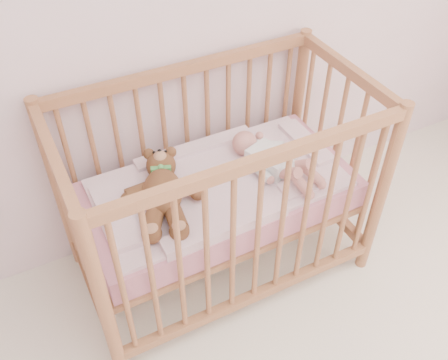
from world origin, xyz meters
TOP-DOWN VIEW (x-y plane):
  - crib at (-0.04, 1.60)m, footprint 1.36×0.76m
  - mattress at (-0.04, 1.60)m, footprint 1.22×0.62m
  - blanket at (-0.04, 1.60)m, footprint 1.10×0.58m
  - baby at (0.21, 1.58)m, footprint 0.41×0.58m
  - teddy_bear at (-0.32, 1.58)m, footprint 0.52×0.62m

SIDE VIEW (x-z plane):
  - mattress at x=-0.04m, z-range 0.42..0.55m
  - crib at x=-0.04m, z-range 0.00..1.00m
  - blanket at x=-0.04m, z-range 0.53..0.59m
  - baby at x=0.21m, z-range 0.57..0.70m
  - teddy_bear at x=-0.32m, z-range 0.57..0.72m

